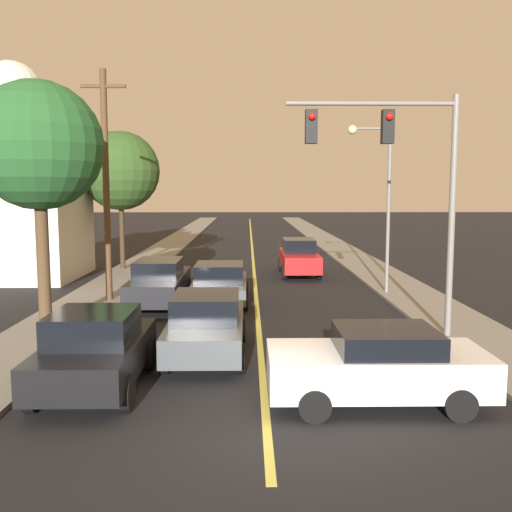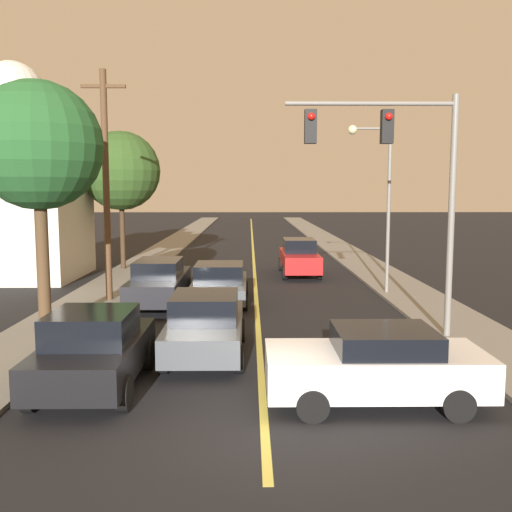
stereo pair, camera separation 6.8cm
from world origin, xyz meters
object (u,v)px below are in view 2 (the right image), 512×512
object	(u,v)px
tree_left_far	(121,171)
car_outer_lane_front	(94,349)
car_outer_lane_second	(159,282)
car_near_lane_second	(220,283)
domed_building_left	(17,187)
car_far_oncoming	(299,257)
car_crossing_right	(377,365)
traffic_signal_mast	(400,166)
streetlamp_right	(379,185)
car_near_lane_front	(205,325)
tree_left_near	(38,147)
utility_pole_left	(106,182)

from	to	relation	value
tree_left_far	car_outer_lane_front	bearing A→B (deg)	-79.48
tree_left_far	car_outer_lane_second	bearing A→B (deg)	-70.05
car_near_lane_second	domed_building_left	distance (m)	12.23
car_far_oncoming	car_crossing_right	bearing A→B (deg)	90.08
traffic_signal_mast	streetlamp_right	xyz separation A→B (m)	(0.98, 6.88, -0.44)
car_outer_lane_second	streetlamp_right	distance (m)	9.28
car_crossing_right	car_outer_lane_front	bearing A→B (deg)	81.27
car_crossing_right	tree_left_far	distance (m)	21.32
car_near_lane_front	car_near_lane_second	size ratio (longest dim) A/B	0.96
traffic_signal_mast	tree_left_near	world-z (taller)	tree_left_near
car_crossing_right	streetlamp_right	size ratio (longest dim) A/B	0.65
car_near_lane_front	tree_left_far	xyz separation A→B (m)	(-5.48, 15.56, 4.35)
tree_left_near	tree_left_far	size ratio (longest dim) A/B	1.01
car_crossing_right	tree_left_far	size ratio (longest dim) A/B	0.60
car_near_lane_front	car_outer_lane_front	xyz separation A→B (m)	(-2.15, -2.34, 0.04)
car_far_oncoming	traffic_signal_mast	world-z (taller)	traffic_signal_mast
car_outer_lane_front	traffic_signal_mast	bearing A→B (deg)	28.03
car_near_lane_front	domed_building_left	size ratio (longest dim) A/B	0.44
car_near_lane_second	car_outer_lane_front	xyz separation A→B (m)	(-2.15, -9.19, 0.11)
car_near_lane_second	traffic_signal_mast	world-z (taller)	traffic_signal_mast
traffic_signal_mast	tree_left_near	xyz separation A→B (m)	(-10.03, 0.68, 0.56)
car_crossing_right	tree_left_far	xyz separation A→B (m)	(-9.07, 18.79, 4.38)
car_near_lane_front	tree_left_far	distance (m)	17.06
streetlamp_right	car_outer_lane_front	bearing A→B (deg)	-127.67
car_far_oncoming	utility_pole_left	world-z (taller)	utility_pole_left
traffic_signal_mast	car_far_oncoming	bearing A→B (deg)	97.63
car_far_oncoming	tree_left_near	xyz separation A→B (m)	(-8.38, -11.61, 4.49)
car_outer_lane_front	car_far_oncoming	world-z (taller)	car_far_oncoming
car_outer_lane_front	car_near_lane_second	bearing A→B (deg)	76.83
car_far_oncoming	streetlamp_right	world-z (taller)	streetlamp_right
traffic_signal_mast	streetlamp_right	size ratio (longest dim) A/B	1.00
car_crossing_right	tree_left_near	bearing A→B (deg)	56.90
utility_pole_left	domed_building_left	size ratio (longest dim) A/B	0.83
streetlamp_right	car_crossing_right	bearing A→B (deg)	-102.53
car_crossing_right	utility_pole_left	world-z (taller)	utility_pole_left
utility_pole_left	tree_left_near	size ratio (longest dim) A/B	1.18
tree_left_far	utility_pole_left	bearing A→B (deg)	-81.00
traffic_signal_mast	tree_left_far	size ratio (longest dim) A/B	0.94
car_near_lane_front	streetlamp_right	size ratio (longest dim) A/B	0.67
car_near_lane_second	tree_left_far	distance (m)	11.20
tree_left_far	streetlamp_right	bearing A→B (deg)	-31.34
car_near_lane_front	streetlamp_right	bearing A→B (deg)	53.80
tree_left_near	domed_building_left	bearing A→B (deg)	114.83
car_outer_lane_front	car_outer_lane_second	size ratio (longest dim) A/B	0.80
car_near_lane_front	car_far_oncoming	distance (m)	14.31
car_far_oncoming	car_crossing_right	size ratio (longest dim) A/B	1.16
car_outer_lane_second	car_outer_lane_front	bearing A→B (deg)	-90.00
utility_pole_left	tree_left_near	xyz separation A→B (m)	(-0.70, -4.73, 0.92)
car_crossing_right	car_far_oncoming	bearing A→B (deg)	0.08
streetlamp_right	utility_pole_left	size ratio (longest dim) A/B	0.79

